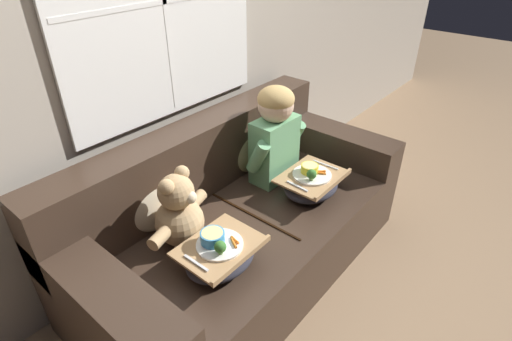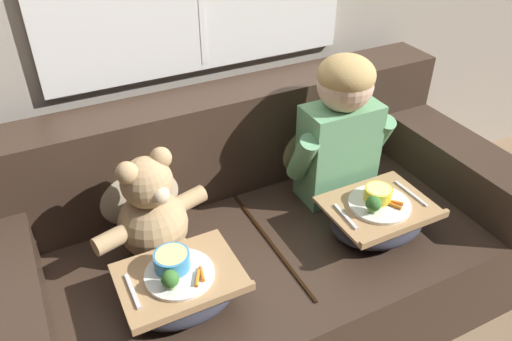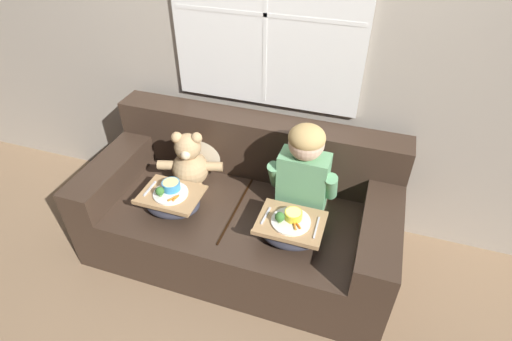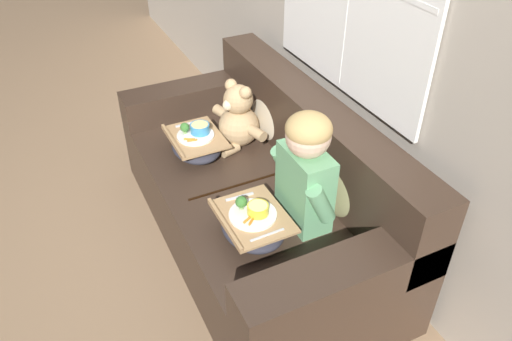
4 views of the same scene
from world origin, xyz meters
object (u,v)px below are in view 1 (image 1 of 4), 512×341
(couch, at_px, (238,223))
(throw_pillow_behind_teddy, at_px, (153,197))
(lap_tray_child, at_px, (311,183))
(teddy_bear, at_px, (180,214))
(child_figure, at_px, (275,130))
(lap_tray_teddy, at_px, (220,254))
(throw_pillow_behind_child, at_px, (250,143))

(couch, distance_m, throw_pillow_behind_teddy, 0.53)
(lap_tray_child, bearing_deg, teddy_bear, 160.46)
(couch, height_order, lap_tray_child, couch)
(throw_pillow_behind_teddy, distance_m, child_figure, 0.80)
(lap_tray_child, height_order, lap_tray_teddy, lap_tray_child)
(throw_pillow_behind_child, bearing_deg, couch, -148.97)
(teddy_bear, distance_m, lap_tray_teddy, 0.29)
(teddy_bear, bearing_deg, lap_tray_teddy, -90.56)
(throw_pillow_behind_child, distance_m, child_figure, 0.25)
(teddy_bear, xyz_separation_m, lap_tray_child, (0.76, -0.27, -0.10))
(throw_pillow_behind_teddy, bearing_deg, couch, -31.03)
(couch, relative_size, throw_pillow_behind_teddy, 5.31)
(teddy_bear, height_order, lap_tray_child, teddy_bear)
(couch, relative_size, lap_tray_teddy, 5.24)
(couch, relative_size, teddy_bear, 4.53)
(child_figure, bearing_deg, lap_tray_child, -90.10)
(throw_pillow_behind_child, bearing_deg, lap_tray_teddy, -148.44)
(child_figure, distance_m, lap_tray_child, 0.38)
(throw_pillow_behind_teddy, relative_size, teddy_bear, 0.85)
(throw_pillow_behind_teddy, distance_m, lap_tray_teddy, 0.48)
(couch, distance_m, lap_tray_teddy, 0.49)
(throw_pillow_behind_teddy, distance_m, teddy_bear, 0.20)
(couch, height_order, teddy_bear, couch)
(throw_pillow_behind_child, xyz_separation_m, teddy_bear, (-0.76, -0.20, -0.00))
(throw_pillow_behind_child, distance_m, teddy_bear, 0.79)
(throw_pillow_behind_teddy, height_order, child_figure, child_figure)
(child_figure, height_order, lap_tray_teddy, child_figure)
(throw_pillow_behind_teddy, relative_size, lap_tray_child, 0.97)
(throw_pillow_behind_teddy, bearing_deg, teddy_bear, -89.56)
(couch, relative_size, throw_pillow_behind_child, 5.10)
(throw_pillow_behind_teddy, distance_m, lap_tray_child, 0.90)
(lap_tray_teddy, bearing_deg, child_figure, 19.70)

